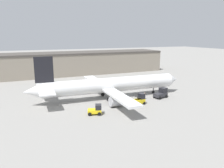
{
  "coord_description": "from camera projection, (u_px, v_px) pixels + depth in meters",
  "views": [
    {
      "loc": [
        -21.25,
        -48.71,
        15.47
      ],
      "look_at": [
        0.0,
        0.0,
        3.6
      ],
      "focal_mm": 35.0,
      "sensor_mm": 36.0,
      "label": 1
    }
  ],
  "objects": [
    {
      "name": "ground_plane",
      "position": [
        112.0,
        98.0,
        55.23
      ],
      "size": [
        400.0,
        400.0,
        0.0
      ],
      "primitive_type": "plane",
      "color": "gray"
    },
    {
      "name": "terminal_building",
      "position": [
        75.0,
        63.0,
        89.46
      ],
      "size": [
        73.78,
        14.48,
        8.83
      ],
      "color": "gray",
      "rests_on": "ground_plane"
    },
    {
      "name": "ground_crew_worker",
      "position": [
        145.0,
        96.0,
        53.93
      ],
      "size": [
        0.36,
        0.36,
        1.65
      ],
      "rotation": [
        0.0,
        0.0,
        0.49
      ],
      "color": "#1E2338",
      "rests_on": "ground_plane"
    },
    {
      "name": "baggage_tug",
      "position": [
        96.0,
        110.0,
        43.5
      ],
      "size": [
        3.09,
        2.67,
        2.05
      ],
      "rotation": [
        0.0,
        0.0,
        -0.35
      ],
      "color": "yellow",
      "rests_on": "ground_plane"
    },
    {
      "name": "airplane",
      "position": [
        108.0,
        85.0,
        54.17
      ],
      "size": [
        40.52,
        32.68,
        10.99
      ],
      "rotation": [
        0.0,
        0.0,
        -0.04
      ],
      "color": "silver",
      "rests_on": "ground_plane"
    },
    {
      "name": "pushback_tug",
      "position": [
        161.0,
        93.0,
        55.21
      ],
      "size": [
        3.85,
        2.86,
        2.51
      ],
      "rotation": [
        0.0,
        0.0,
        0.25
      ],
      "color": "#2D2D33",
      "rests_on": "ground_plane"
    },
    {
      "name": "belt_loader_truck",
      "position": [
        140.0,
        99.0,
        49.98
      ],
      "size": [
        2.83,
        2.32,
        2.49
      ],
      "rotation": [
        0.0,
        0.0,
        0.17
      ],
      "color": "yellow",
      "rests_on": "ground_plane"
    }
  ]
}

